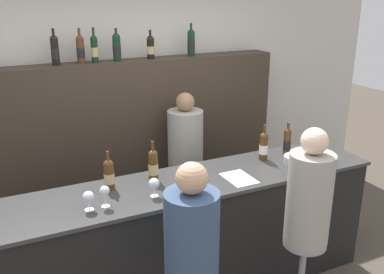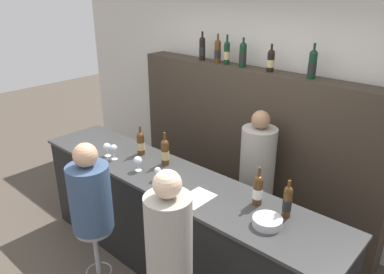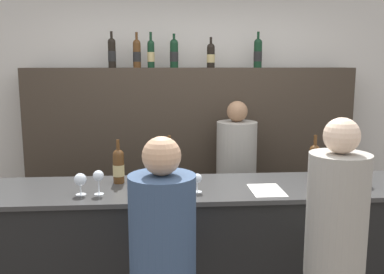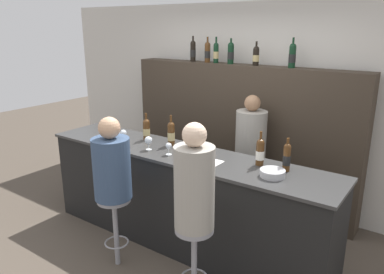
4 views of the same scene
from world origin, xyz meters
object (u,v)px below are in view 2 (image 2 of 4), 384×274
wine_glass_2 (138,161)px  wine_glass_1 (114,148)px  wine_bottle_counter_1 (165,152)px  wine_bottle_backbar_1 (218,51)px  wine_bottle_backbar_5 (313,64)px  wine_glass_3 (158,171)px  wine_bottle_counter_2 (258,190)px  bartender (256,188)px  wine_bottle_counter_0 (141,143)px  wine_bottle_backbar_2 (227,52)px  wine_glass_0 (107,147)px  metal_bowl (267,222)px  wine_bottle_backbar_3 (243,55)px  wine_bottle_counter_3 (287,201)px  wine_bottle_backbar_0 (202,48)px  wine_bottle_backbar_4 (271,60)px  guest_seated_left (90,194)px  guest_seated_right (169,236)px  bar_stool_left (96,243)px

wine_glass_2 → wine_glass_1: bearing=-180.0°
wine_bottle_counter_1 → wine_bottle_backbar_1: (-0.27, 1.12, 0.79)m
wine_bottle_backbar_5 → wine_glass_3: wine_bottle_backbar_5 is taller
wine_bottle_counter_2 → wine_glass_3: 0.92m
wine_glass_1 → wine_bottle_counter_2: bearing=9.8°
wine_glass_2 → bartender: 1.28m
wine_bottle_counter_0 → wine_bottle_backbar_2: 1.40m
wine_glass_0 → metal_bowl: 1.85m
wine_bottle_backbar_5 → wine_bottle_backbar_3: bearing=180.0°
wine_bottle_backbar_3 → wine_bottle_counter_2: bearing=-49.0°
wine_bottle_counter_3 → wine_bottle_backbar_5: (-0.44, 1.12, 0.80)m
wine_bottle_counter_3 → wine_bottle_backbar_2: size_ratio=0.94×
wine_bottle_backbar_0 → wine_bottle_backbar_4: size_ratio=1.17×
wine_bottle_backbar_1 → wine_bottle_backbar_3: (0.35, 0.00, 0.00)m
metal_bowl → guest_seated_left: guest_seated_left is taller
wine_bottle_backbar_5 → guest_seated_right: size_ratio=0.38×
wine_bottle_backbar_2 → wine_bottle_backbar_0: bearing=-180.0°
wine_bottle_counter_1 → wine_glass_1: size_ratio=2.09×
wine_glass_1 → guest_seated_left: bearing=-54.2°
wine_bottle_counter_0 → wine_glass_2: (0.26, -0.26, -0.02)m
wine_bottle_backbar_1 → wine_bottle_backbar_3: size_ratio=1.04×
wine_bottle_counter_3 → wine_bottle_backbar_3: bearing=137.7°
wine_bottle_counter_3 → wine_bottle_backbar_4: bearing=128.4°
wine_bottle_counter_3 → wine_bottle_backbar_4: (-0.89, 1.12, 0.78)m
wine_bottle_counter_1 → guest_seated_left: (-0.06, -0.82, -0.12)m
wine_bottle_counter_0 → wine_bottle_backbar_4: (0.78, 1.12, 0.79)m
wine_bottle_counter_0 → wine_bottle_counter_2: (1.41, 0.00, 0.01)m
wine_bottle_counter_0 → wine_bottle_backbar_2: wine_bottle_backbar_2 is taller
wine_bottle_backbar_1 → guest_seated_left: bearing=-83.8°
wine_bottle_backbar_3 → guest_seated_left: size_ratio=0.40×
wine_bottle_counter_1 → bar_stool_left: wine_bottle_counter_1 is taller
bartender → wine_glass_3: bearing=-114.1°
wine_bottle_counter_0 → wine_bottle_backbar_5: size_ratio=0.92×
wine_bottle_backbar_1 → wine_glass_1: wine_bottle_backbar_1 is taller
guest_seated_left → guest_seated_right: (0.94, 0.00, 0.05)m
bar_stool_left → guest_seated_right: size_ratio=0.83×
wine_bottle_backbar_3 → guest_seated_left: 2.16m
wine_bottle_counter_1 → wine_bottle_backbar_0: size_ratio=1.01×
wine_bottle_backbar_2 → wine_bottle_backbar_5: (1.01, 0.00, 0.01)m
wine_bottle_counter_0 → bartender: size_ratio=0.20×
wine_bottle_counter_1 → wine_bottle_backbar_0: 1.47m
wine_bottle_counter_0 → bar_stool_left: (0.30, -0.82, -0.62)m
wine_bottle_backbar_3 → guest_seated_left: (-0.13, -1.95, -0.92)m
wine_glass_1 → metal_bowl: 1.74m
wine_glass_2 → metal_bowl: 1.37m
wine_bottle_backbar_3 → wine_bottle_counter_0: bearing=-111.2°
wine_bottle_backbar_4 → wine_glass_2: 1.69m
wine_bottle_backbar_3 → wine_glass_1: bearing=-111.2°
wine_bottle_backbar_4 → bar_stool_left: bearing=-103.9°
wine_glass_3 → wine_bottle_counter_0: bearing=153.8°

